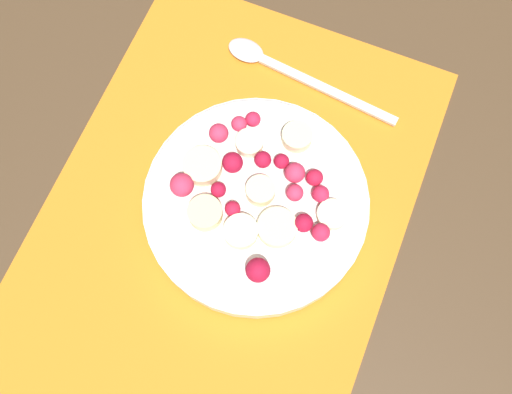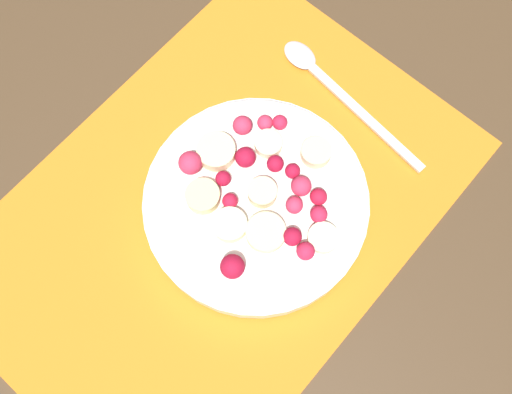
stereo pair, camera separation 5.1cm
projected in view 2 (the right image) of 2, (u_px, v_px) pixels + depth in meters
The scene contains 4 objects.
ground_plane at pixel (219, 212), 0.55m from camera, with size 3.00×3.00×0.00m, color #4C3823.
placemat at pixel (219, 211), 0.54m from camera, with size 0.47×0.33×0.01m.
fruit_bowl at pixel (256, 202), 0.52m from camera, with size 0.21×0.21×0.05m.
spoon at pixel (326, 80), 0.58m from camera, with size 0.04×0.19×0.01m.
Camera 2 is at (-0.09, -0.13, 0.52)m, focal length 40.00 mm.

